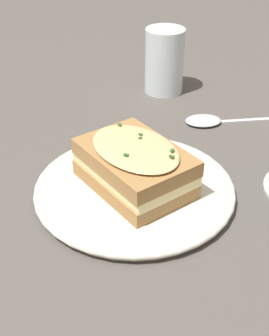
{
  "coord_description": "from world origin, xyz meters",
  "views": [
    {
      "loc": [
        -0.43,
        -0.2,
        0.37
      ],
      "look_at": [
        0.03,
        -0.02,
        0.04
      ],
      "focal_mm": 50.0,
      "sensor_mm": 36.0,
      "label": 1
    }
  ],
  "objects_px": {
    "water_glass": "(164,61)",
    "dinner_plate": "(134,189)",
    "sandwich": "(135,166)",
    "spoon": "(209,120)"
  },
  "relations": [
    {
      "from": "water_glass",
      "to": "sandwich",
      "type": "bearing_deg",
      "value": -167.04
    },
    {
      "from": "dinner_plate",
      "to": "water_glass",
      "type": "xyz_separation_m",
      "value": [
        0.32,
        0.07,
        0.05
      ]
    },
    {
      "from": "sandwich",
      "to": "spoon",
      "type": "distance_m",
      "value": 0.24
    },
    {
      "from": "dinner_plate",
      "to": "spoon",
      "type": "distance_m",
      "value": 0.23
    },
    {
      "from": "spoon",
      "to": "dinner_plate",
      "type": "bearing_deg",
      "value": 140.71
    },
    {
      "from": "dinner_plate",
      "to": "water_glass",
      "type": "distance_m",
      "value": 0.34
    },
    {
      "from": "sandwich",
      "to": "spoon",
      "type": "xyz_separation_m",
      "value": [
        0.23,
        -0.04,
        -0.04
      ]
    },
    {
      "from": "dinner_plate",
      "to": "sandwich",
      "type": "height_order",
      "value": "sandwich"
    },
    {
      "from": "sandwich",
      "to": "spoon",
      "type": "bearing_deg",
      "value": -9.61
    },
    {
      "from": "water_glass",
      "to": "dinner_plate",
      "type": "bearing_deg",
      "value": -167.11
    }
  ]
}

